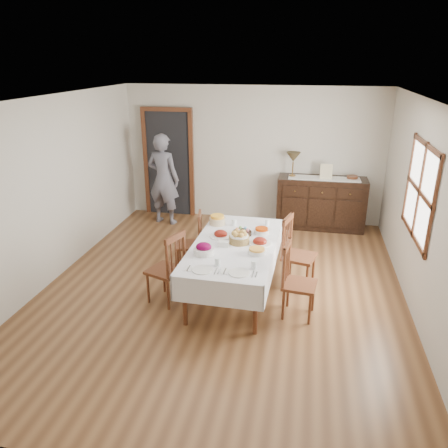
% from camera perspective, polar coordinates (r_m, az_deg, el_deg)
% --- Properties ---
extents(ground, '(6.00, 6.00, 0.00)m').
position_cam_1_polar(ground, '(6.27, -0.18, -8.45)').
color(ground, brown).
extents(room_shell, '(5.02, 6.02, 2.65)m').
position_cam_1_polar(room_shell, '(6.08, -0.77, 7.27)').
color(room_shell, silver).
rests_on(room_shell, ground).
extents(dining_table, '(1.14, 2.17, 0.74)m').
position_cam_1_polar(dining_table, '(5.90, 1.39, -3.37)').
color(dining_table, silver).
rests_on(dining_table, ground).
extents(chair_left_near, '(0.53, 0.53, 1.00)m').
position_cam_1_polar(chair_left_near, '(5.78, -7.31, -5.66)').
color(chair_left_near, '#552B18').
rests_on(chair_left_near, ground).
extents(chair_left_far, '(0.45, 0.45, 0.92)m').
position_cam_1_polar(chair_left_far, '(6.63, -4.22, -2.29)').
color(chair_left_far, '#552B18').
rests_on(chair_left_far, ground).
extents(chair_right_near, '(0.45, 0.45, 0.97)m').
position_cam_1_polar(chair_right_near, '(5.54, 9.36, -7.24)').
color(chair_right_near, '#552B18').
rests_on(chair_right_near, ground).
extents(chair_right_far, '(0.52, 0.52, 1.03)m').
position_cam_1_polar(chair_right_far, '(6.22, 9.35, -3.63)').
color(chair_right_far, '#552B18').
rests_on(chair_right_far, ground).
extents(sideboard, '(1.63, 0.59, 0.98)m').
position_cam_1_polar(sideboard, '(8.48, 12.53, 2.70)').
color(sideboard, black).
rests_on(sideboard, ground).
extents(person, '(0.65, 0.48, 1.88)m').
position_cam_1_polar(person, '(8.50, -7.93, 6.20)').
color(person, slate).
rests_on(person, ground).
extents(bread_basket, '(0.28, 0.28, 0.17)m').
position_cam_1_polar(bread_basket, '(5.86, 1.99, -1.81)').
color(bread_basket, olive).
rests_on(bread_basket, dining_table).
extents(egg_basket, '(0.27, 0.27, 0.10)m').
position_cam_1_polar(egg_basket, '(6.15, 2.39, -1.10)').
color(egg_basket, black).
rests_on(egg_basket, dining_table).
extents(ham_platter_a, '(0.32, 0.32, 0.11)m').
position_cam_1_polar(ham_platter_a, '(6.08, -0.44, -1.38)').
color(ham_platter_a, white).
rests_on(ham_platter_a, dining_table).
extents(ham_platter_b, '(0.30, 0.30, 0.11)m').
position_cam_1_polar(ham_platter_b, '(5.86, 4.71, -2.35)').
color(ham_platter_b, white).
rests_on(ham_platter_b, dining_table).
extents(beet_bowl, '(0.26, 0.26, 0.15)m').
position_cam_1_polar(beet_bowl, '(5.54, -2.66, -3.33)').
color(beet_bowl, white).
rests_on(beet_bowl, dining_table).
extents(carrot_bowl, '(0.22, 0.22, 0.08)m').
position_cam_1_polar(carrot_bowl, '(6.20, 4.93, -0.90)').
color(carrot_bowl, white).
rests_on(carrot_bowl, dining_table).
extents(pineapple_bowl, '(0.24, 0.24, 0.14)m').
position_cam_1_polar(pineapple_bowl, '(6.51, -0.88, 0.53)').
color(pineapple_bowl, '#CDB68C').
rests_on(pineapple_bowl, dining_table).
extents(casserole_dish, '(0.22, 0.22, 0.08)m').
position_cam_1_polar(casserole_dish, '(5.57, 4.31, -3.54)').
color(casserole_dish, white).
rests_on(casserole_dish, dining_table).
extents(butter_dish, '(0.14, 0.09, 0.07)m').
position_cam_1_polar(butter_dish, '(5.77, -0.07, -2.60)').
color(butter_dish, white).
rests_on(butter_dish, dining_table).
extents(setting_left, '(0.42, 0.31, 0.10)m').
position_cam_1_polar(setting_left, '(5.19, -2.21, -5.64)').
color(setting_left, white).
rests_on(setting_left, dining_table).
extents(setting_right, '(0.42, 0.31, 0.10)m').
position_cam_1_polar(setting_right, '(5.12, 2.59, -6.02)').
color(setting_right, white).
rests_on(setting_right, dining_table).
extents(glass_far_a, '(0.07, 0.07, 0.10)m').
position_cam_1_polar(glass_far_a, '(6.47, 1.32, 0.23)').
color(glass_far_a, white).
rests_on(glass_far_a, dining_table).
extents(glass_far_b, '(0.06, 0.06, 0.09)m').
position_cam_1_polar(glass_far_b, '(6.50, 5.68, 0.20)').
color(glass_far_b, white).
rests_on(glass_far_b, dining_table).
extents(runner, '(1.30, 0.35, 0.01)m').
position_cam_1_polar(runner, '(8.31, 12.95, 5.83)').
color(runner, white).
rests_on(runner, sideboard).
extents(table_lamp, '(0.26, 0.26, 0.46)m').
position_cam_1_polar(table_lamp, '(8.27, 9.04, 8.54)').
color(table_lamp, brown).
rests_on(table_lamp, sideboard).
extents(picture_frame, '(0.22, 0.08, 0.28)m').
position_cam_1_polar(picture_frame, '(8.25, 13.21, 6.67)').
color(picture_frame, beige).
rests_on(picture_frame, sideboard).
extents(deco_bowl, '(0.20, 0.20, 0.06)m').
position_cam_1_polar(deco_bowl, '(8.41, 16.41, 5.87)').
color(deco_bowl, '#552B18').
rests_on(deco_bowl, sideboard).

